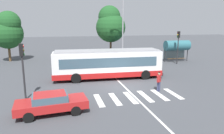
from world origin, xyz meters
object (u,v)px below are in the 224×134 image
(foreground_sedan, at_px, (51,102))
(twin_arm_street_lamp, at_px, (123,23))
(parked_car_red, at_px, (79,56))
(background_tree_right, at_px, (110,24))
(traffic_light_far_corner, at_px, (178,42))
(background_tree_left, at_px, (8,30))
(traffic_light_near_corner, at_px, (23,62))
(pedestrian_crossing_street, at_px, (159,80))
(parked_car_white, at_px, (97,55))
(parked_car_black, at_px, (113,55))
(bus_stop_shelter, at_px, (177,46))
(parked_car_blue, at_px, (128,54))
(city_transit_bus, at_px, (108,64))

(foreground_sedan, xyz_separation_m, twin_arm_street_lamp, (9.81, 16.42, 5.07))
(parked_car_red, height_order, background_tree_right, background_tree_right)
(traffic_light_far_corner, distance_m, background_tree_left, 25.34)
(foreground_sedan, bearing_deg, traffic_light_near_corner, 123.26)
(traffic_light_far_corner, bearing_deg, foreground_sedan, -142.41)
(pedestrian_crossing_street, height_order, parked_car_white, pedestrian_crossing_street)
(parked_car_black, bearing_deg, bus_stop_shelter, -23.76)
(traffic_light_far_corner, bearing_deg, parked_car_blue, 130.58)
(parked_car_blue, bearing_deg, parked_car_black, -172.22)
(foreground_sedan, height_order, twin_arm_street_lamp, twin_arm_street_lamp)
(foreground_sedan, distance_m, traffic_light_far_corner, 21.72)
(parked_car_red, height_order, twin_arm_street_lamp, twin_arm_street_lamp)
(parked_car_blue, xyz_separation_m, traffic_light_far_corner, (5.40, -6.30, 2.38))
(foreground_sedan, height_order, parked_car_blue, same)
(parked_car_black, height_order, traffic_light_near_corner, traffic_light_near_corner)
(parked_car_black, relative_size, parked_car_blue, 0.98)
(parked_car_red, bearing_deg, city_transit_bus, -80.32)
(parked_car_red, xyz_separation_m, traffic_light_near_corner, (-5.55, -16.36, 2.15))
(city_transit_bus, xyz_separation_m, parked_car_red, (-2.00, 11.74, -0.82))
(twin_arm_street_lamp, height_order, background_tree_left, twin_arm_street_lamp)
(bus_stop_shelter, distance_m, twin_arm_street_lamp, 9.08)
(pedestrian_crossing_street, xyz_separation_m, traffic_light_far_corner, (8.29, 10.70, 2.18))
(foreground_sedan, xyz_separation_m, parked_car_blue, (11.71, 19.47, 0.00))
(parked_car_blue, distance_m, bus_stop_shelter, 7.95)
(parked_car_red, xyz_separation_m, background_tree_left, (-10.35, 1.86, 3.99))
(traffic_light_near_corner, relative_size, traffic_light_far_corner, 0.92)
(parked_car_white, xyz_separation_m, background_tree_left, (-13.15, 2.15, 3.99))
(pedestrian_crossing_street, bearing_deg, foreground_sedan, -164.39)
(traffic_light_far_corner, bearing_deg, city_transit_bus, -154.85)
(parked_car_black, bearing_deg, twin_arm_street_lamp, -72.98)
(city_transit_bus, height_order, pedestrian_crossing_street, city_transit_bus)
(pedestrian_crossing_street, relative_size, parked_car_white, 0.37)
(parked_car_red, relative_size, traffic_light_near_corner, 1.07)
(pedestrian_crossing_street, height_order, bus_stop_shelter, bus_stop_shelter)
(background_tree_left, xyz_separation_m, background_tree_right, (16.15, 0.87, 0.88))
(background_tree_left, bearing_deg, foreground_sedan, -72.23)
(city_transit_bus, relative_size, background_tree_left, 1.51)
(pedestrian_crossing_street, bearing_deg, traffic_light_near_corner, 176.60)
(parked_car_blue, height_order, background_tree_right, background_tree_right)
(traffic_light_near_corner, distance_m, traffic_light_far_corner, 21.63)
(pedestrian_crossing_street, distance_m, twin_arm_street_lamp, 14.82)
(background_tree_right, bearing_deg, parked_car_blue, -48.85)
(bus_stop_shelter, relative_size, background_tree_left, 0.51)
(parked_car_blue, height_order, traffic_light_near_corner, traffic_light_near_corner)
(foreground_sedan, distance_m, parked_car_blue, 22.72)
(parked_car_blue, bearing_deg, parked_car_white, -176.94)
(parked_car_blue, bearing_deg, background_tree_left, 174.27)
(city_transit_bus, bearing_deg, parked_car_red, 99.68)
(city_transit_bus, distance_m, parked_car_black, 11.92)
(city_transit_bus, height_order, traffic_light_far_corner, traffic_light_far_corner)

